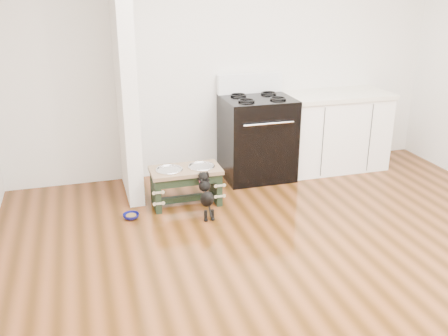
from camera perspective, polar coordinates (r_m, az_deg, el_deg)
The scene contains 8 objects.
ground at distance 3.95m, azimuth 11.10°, elevation -12.40°, with size 5.00×5.00×0.00m, color #3F230B.
room_shell at distance 3.37m, azimuth 13.02°, elevation 11.40°, with size 5.00×5.00×5.00m.
partition_wall at distance 5.08m, azimuth -11.34°, elevation 11.46°, with size 0.15×0.80×2.70m, color silver.
oven_range at distance 5.65m, azimuth 3.77°, elevation 3.63°, with size 0.76×0.69×1.14m.
cabinet_run at distance 6.07m, azimuth 12.46°, elevation 4.15°, with size 1.24×0.64×0.91m.
dog_feeder at distance 4.99m, azimuth -4.38°, elevation -1.25°, with size 0.70×0.37×0.40m.
puppy at distance 4.74m, azimuth -2.06°, elevation -2.94°, with size 0.12×0.36×0.43m.
floor_bowl at distance 4.85m, azimuth -10.57°, elevation -5.44°, with size 0.16×0.16×0.05m.
Camera 1 is at (-1.63, -2.90, 2.14)m, focal length 40.00 mm.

